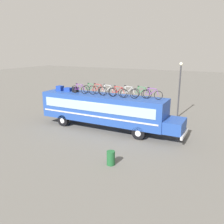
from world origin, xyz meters
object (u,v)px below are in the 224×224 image
at_px(luggage_bag_1, 60,88).
at_px(rooftop_bicycle_2, 91,89).
at_px(luggage_bag_2, 68,89).
at_px(rooftop_bicycle_1, 79,89).
at_px(street_lamp, 180,85).
at_px(rooftop_bicycle_5, 118,92).
at_px(trash_bin, 111,158).
at_px(luggage_bag_3, 75,90).
at_px(rooftop_bicycle_7, 141,93).
at_px(rooftop_bicycle_8, 152,94).
at_px(rooftop_bicycle_4, 107,91).
at_px(rooftop_bicycle_6, 128,93).
at_px(bus, 105,109).
at_px(rooftop_bicycle_3, 98,90).

relative_size(luggage_bag_1, rooftop_bicycle_2, 0.33).
relative_size(luggage_bag_2, rooftop_bicycle_1, 0.40).
xyz_separation_m(luggage_bag_2, street_lamp, (8.65, 6.26, 0.16)).
distance_m(rooftop_bicycle_5, trash_bin, 6.41).
relative_size(luggage_bag_3, rooftop_bicycle_7, 0.27).
distance_m(luggage_bag_2, street_lamp, 10.67).
height_order(luggage_bag_1, rooftop_bicycle_7, rooftop_bicycle_7).
xyz_separation_m(rooftop_bicycle_1, rooftop_bicycle_8, (6.24, 0.57, 0.01)).
relative_size(luggage_bag_2, rooftop_bicycle_4, 0.38).
bearing_deg(luggage_bag_1, rooftop_bicycle_1, -8.87).
height_order(rooftop_bicycle_6, rooftop_bicycle_8, rooftop_bicycle_6).
bearing_deg(street_lamp, rooftop_bicycle_7, -105.25).
height_order(luggage_bag_1, rooftop_bicycle_5, rooftop_bicycle_5).
relative_size(rooftop_bicycle_6, trash_bin, 2.04).
bearing_deg(rooftop_bicycle_7, bus, -173.69).
height_order(rooftop_bicycle_2, rooftop_bicycle_8, rooftop_bicycle_8).
xyz_separation_m(luggage_bag_3, rooftop_bicycle_4, (3.39, -0.29, 0.18)).
distance_m(bus, rooftop_bicycle_1, 2.79).
distance_m(rooftop_bicycle_5, rooftop_bicycle_8, 2.65).
bearing_deg(luggage_bag_3, rooftop_bicycle_3, -7.24).
xyz_separation_m(rooftop_bicycle_7, trash_bin, (0.38, -5.90, -2.88)).
bearing_deg(rooftop_bicycle_1, rooftop_bicycle_8, 5.21).
relative_size(rooftop_bicycle_1, rooftop_bicycle_2, 1.00).
distance_m(rooftop_bicycle_5, rooftop_bicycle_7, 1.83).
height_order(rooftop_bicycle_8, street_lamp, street_lamp).
bearing_deg(luggage_bag_1, luggage_bag_2, 9.02).
bearing_deg(rooftop_bicycle_8, trash_bin, -94.74).
bearing_deg(rooftop_bicycle_4, street_lamp, 56.56).
relative_size(bus, rooftop_bicycle_1, 7.54).
xyz_separation_m(rooftop_bicycle_5, rooftop_bicycle_7, (1.73, 0.58, 0.01)).
distance_m(rooftop_bicycle_4, rooftop_bicycle_7, 2.77).
relative_size(bus, luggage_bag_2, 18.67).
bearing_deg(luggage_bag_1, rooftop_bicycle_7, 1.89).
xyz_separation_m(rooftop_bicycle_2, rooftop_bicycle_3, (0.94, -0.47, 0.04)).
bearing_deg(rooftop_bicycle_2, luggage_bag_3, -174.40).
bearing_deg(rooftop_bicycle_1, luggage_bag_3, 150.68).
bearing_deg(street_lamp, rooftop_bicycle_8, -97.38).
bearing_deg(rooftop_bicycle_3, rooftop_bicycle_2, 153.51).
bearing_deg(rooftop_bicycle_3, rooftop_bicycle_1, -176.91).
xyz_separation_m(rooftop_bicycle_1, rooftop_bicycle_5, (3.64, 0.06, 0.02)).
xyz_separation_m(luggage_bag_3, rooftop_bicycle_7, (6.11, 0.23, 0.17)).
bearing_deg(rooftop_bicycle_2, rooftop_bicycle_6, -6.89).
bearing_deg(rooftop_bicycle_3, rooftop_bicycle_7, 8.52).
bearing_deg(rooftop_bicycle_1, rooftop_bicycle_2, 34.56).
height_order(rooftop_bicycle_5, rooftop_bicycle_8, rooftop_bicycle_5).
xyz_separation_m(rooftop_bicycle_1, street_lamp, (7.05, 6.77, -0.05)).
height_order(rooftop_bicycle_3, rooftop_bicycle_5, rooftop_bicycle_3).
bearing_deg(rooftop_bicycle_2, trash_bin, -49.70).
height_order(luggage_bag_3, rooftop_bicycle_5, rooftop_bicycle_5).
height_order(rooftop_bicycle_5, rooftop_bicycle_6, rooftop_bicycle_6).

